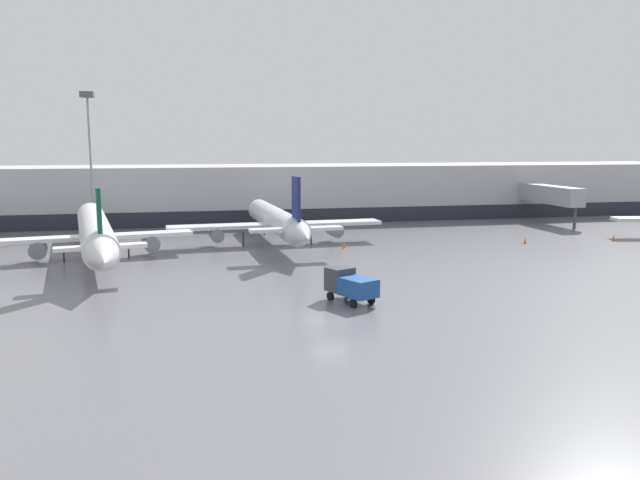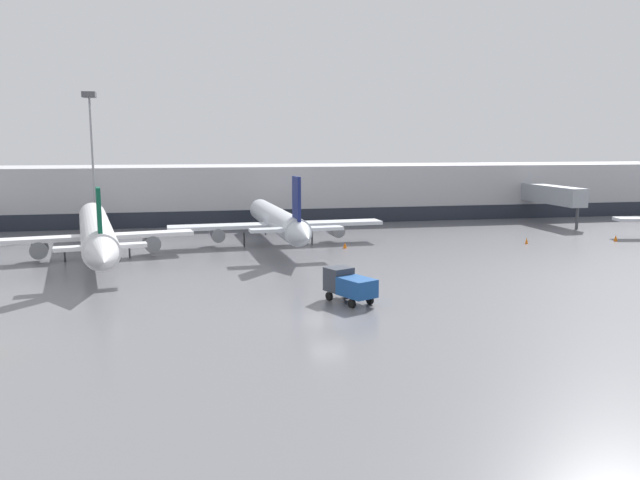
{
  "view_description": "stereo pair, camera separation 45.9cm",
  "coord_description": "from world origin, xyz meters",
  "px_view_note": "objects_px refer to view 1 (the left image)",
  "views": [
    {
      "loc": [
        -9.83,
        -42.32,
        12.52
      ],
      "look_at": [
        3.1,
        18.05,
        3.0
      ],
      "focal_mm": 35.0,
      "sensor_mm": 36.0,
      "label": 1
    },
    {
      "loc": [
        -9.38,
        -42.42,
        12.52
      ],
      "look_at": [
        3.1,
        18.05,
        3.0
      ],
      "focal_mm": 35.0,
      "sensor_mm": 36.0,
      "label": 2
    }
  ],
  "objects_px": {
    "service_truck_1": "(350,284)",
    "traffic_cone_0": "(614,238)",
    "parked_jet_2": "(95,231)",
    "parked_jet_3": "(277,221)",
    "traffic_cone_1": "(344,245)",
    "apron_light_mast_3": "(89,123)",
    "traffic_cone_2": "(525,240)"
  },
  "relations": [
    {
      "from": "traffic_cone_0",
      "to": "traffic_cone_1",
      "type": "bearing_deg",
      "value": 177.23
    },
    {
      "from": "traffic_cone_0",
      "to": "traffic_cone_1",
      "type": "xyz_separation_m",
      "value": [
        -35.95,
        1.74,
        -0.04
      ]
    },
    {
      "from": "traffic_cone_1",
      "to": "apron_light_mast_3",
      "type": "xyz_separation_m",
      "value": [
        -31.64,
        20.8,
        15.06
      ]
    },
    {
      "from": "traffic_cone_0",
      "to": "parked_jet_2",
      "type": "bearing_deg",
      "value": 179.47
    },
    {
      "from": "traffic_cone_1",
      "to": "apron_light_mast_3",
      "type": "relative_size",
      "value": 0.04
    },
    {
      "from": "service_truck_1",
      "to": "traffic_cone_0",
      "type": "distance_m",
      "value": 48.26
    },
    {
      "from": "parked_jet_3",
      "to": "traffic_cone_0",
      "type": "height_order",
      "value": "parked_jet_3"
    },
    {
      "from": "traffic_cone_1",
      "to": "traffic_cone_2",
      "type": "height_order",
      "value": "traffic_cone_2"
    },
    {
      "from": "parked_jet_2",
      "to": "parked_jet_3",
      "type": "height_order",
      "value": "parked_jet_3"
    },
    {
      "from": "service_truck_1",
      "to": "traffic_cone_0",
      "type": "bearing_deg",
      "value": -85.48
    },
    {
      "from": "parked_jet_2",
      "to": "traffic_cone_0",
      "type": "height_order",
      "value": "parked_jet_2"
    },
    {
      "from": "service_truck_1",
      "to": "traffic_cone_2",
      "type": "distance_m",
      "value": 38.15
    },
    {
      "from": "traffic_cone_1",
      "to": "traffic_cone_0",
      "type": "bearing_deg",
      "value": -2.77
    },
    {
      "from": "parked_jet_3",
      "to": "traffic_cone_1",
      "type": "relative_size",
      "value": 47.2
    },
    {
      "from": "parked_jet_3",
      "to": "traffic_cone_2",
      "type": "height_order",
      "value": "parked_jet_3"
    },
    {
      "from": "traffic_cone_2",
      "to": "parked_jet_3",
      "type": "bearing_deg",
      "value": 169.91
    },
    {
      "from": "traffic_cone_1",
      "to": "apron_light_mast_3",
      "type": "height_order",
      "value": "apron_light_mast_3"
    },
    {
      "from": "traffic_cone_0",
      "to": "apron_light_mast_3",
      "type": "distance_m",
      "value": 72.82
    },
    {
      "from": "parked_jet_3",
      "to": "traffic_cone_1",
      "type": "bearing_deg",
      "value": -122.0
    },
    {
      "from": "service_truck_1",
      "to": "apron_light_mast_3",
      "type": "bearing_deg",
      "value": 3.95
    },
    {
      "from": "parked_jet_2",
      "to": "parked_jet_3",
      "type": "xyz_separation_m",
      "value": [
        20.85,
        5.36,
        -0.02
      ]
    },
    {
      "from": "parked_jet_2",
      "to": "parked_jet_3",
      "type": "distance_m",
      "value": 21.53
    },
    {
      "from": "parked_jet_3",
      "to": "service_truck_1",
      "type": "distance_m",
      "value": 29.81
    },
    {
      "from": "parked_jet_2",
      "to": "apron_light_mast_3",
      "type": "relative_size",
      "value": 2.04
    },
    {
      "from": "parked_jet_2",
      "to": "traffic_cone_2",
      "type": "xyz_separation_m",
      "value": [
        51.94,
        -0.17,
        -2.65
      ]
    },
    {
      "from": "traffic_cone_1",
      "to": "traffic_cone_2",
      "type": "relative_size",
      "value": 0.91
    },
    {
      "from": "parked_jet_3",
      "to": "traffic_cone_0",
      "type": "bearing_deg",
      "value": -100.91
    },
    {
      "from": "traffic_cone_2",
      "to": "apron_light_mast_3",
      "type": "relative_size",
      "value": 0.04
    },
    {
      "from": "parked_jet_3",
      "to": "traffic_cone_0",
      "type": "relative_size",
      "value": 42.02
    },
    {
      "from": "parked_jet_3",
      "to": "traffic_cone_1",
      "type": "height_order",
      "value": "parked_jet_3"
    },
    {
      "from": "parked_jet_2",
      "to": "traffic_cone_2",
      "type": "relative_size",
      "value": 52.26
    },
    {
      "from": "apron_light_mast_3",
      "to": "traffic_cone_0",
      "type": "bearing_deg",
      "value": -18.44
    }
  ]
}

